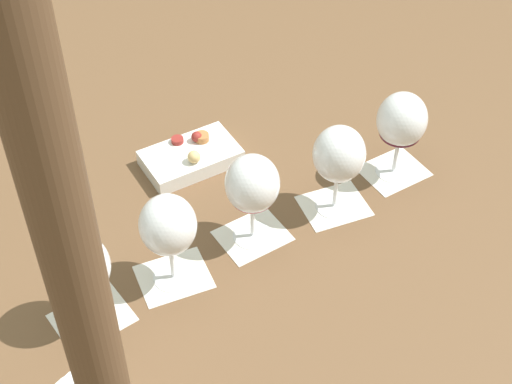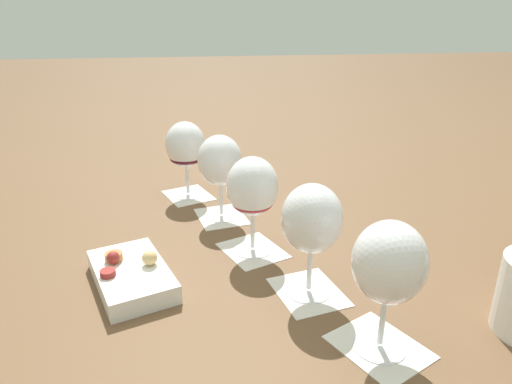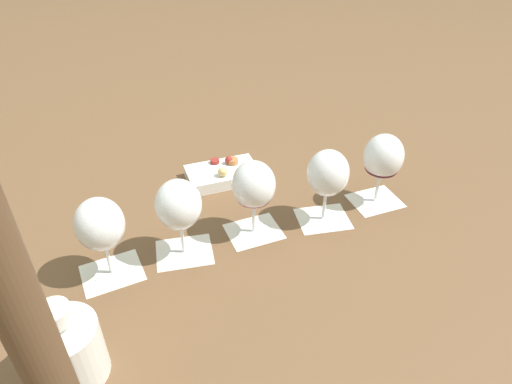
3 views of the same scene
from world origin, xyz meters
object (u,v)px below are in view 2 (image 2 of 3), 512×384
Objects in this scene: snack_dish at (131,275)px; wine_glass_1 at (312,223)px; wine_glass_0 at (389,268)px; wine_glass_2 at (252,191)px; wine_glass_3 at (220,164)px; wine_glass_4 at (186,148)px.

wine_glass_1 is at bearing -104.62° from snack_dish.
wine_glass_0 is 1.00× the size of wine_glass_2.
wine_glass_0 and wine_glass_1 have the same top height.
snack_dish is (0.20, 0.32, -0.10)m from wine_glass_0.
wine_glass_3 is (0.29, 0.10, 0.00)m from wine_glass_1.
snack_dish is (0.07, 0.26, -0.10)m from wine_glass_1.
wine_glass_4 is at bearing 21.30° from wine_glass_0.
wine_glass_1 is 0.29m from snack_dish.
wine_glass_3 is 0.15m from wine_glass_4.
wine_glass_0 is at bearing -158.70° from wine_glass_4.
wine_glass_1 is 0.31m from wine_glass_3.
wine_glass_3 is at bearing -154.18° from wine_glass_4.
wine_glass_1 is 0.46m from wine_glass_4.
wine_glass_2 is 0.30m from wine_glass_4.
wine_glass_3 is at bearing 18.82° from wine_glass_1.
wine_glass_4 is (0.43, 0.16, 0.00)m from wine_glass_1.
snack_dish is at bearing 75.38° from wine_glass_1.
wine_glass_2 is at bearing -165.64° from wine_glass_3.
wine_glass_4 is (0.28, 0.10, 0.00)m from wine_glass_2.
wine_glass_0 is 0.30m from wine_glass_2.
wine_glass_3 is (0.43, 0.15, 0.00)m from wine_glass_0.
wine_glass_1 is 1.00× the size of wine_glass_2.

